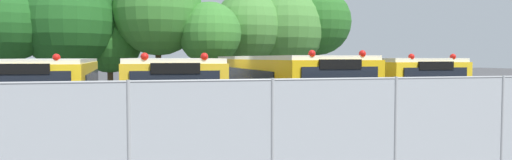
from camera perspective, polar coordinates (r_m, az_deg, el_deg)
ground_plane at (r=16.92m, az=-4.30°, el=-5.48°), size 160.00×160.00×0.00m
school_bus_0 at (r=16.72m, az=-23.49°, el=-1.23°), size 2.73×9.93×2.51m
school_bus_1 at (r=16.33m, az=-11.08°, el=-1.10°), size 2.78×11.73×2.52m
school_bus_2 at (r=17.01m, az=2.38°, el=-0.77°), size 2.74×11.58×2.60m
school_bus_3 at (r=18.77m, az=12.46°, el=-0.62°), size 2.73×9.87×2.53m
tree_0 at (r=26.81m, az=-28.06°, el=5.92°), size 3.70×3.70×5.93m
tree_1 at (r=27.08m, az=-22.01°, el=6.44°), size 5.08×5.08×6.83m
tree_2 at (r=27.54m, az=-17.68°, el=4.45°), size 3.65×3.57×5.14m
tree_3 at (r=26.73m, az=-11.64°, el=8.00°), size 4.92×4.92×7.44m
tree_4 at (r=25.76m, az=-5.91°, el=5.78°), size 3.48×3.45×5.46m
tree_5 at (r=28.31m, az=-0.89°, el=6.43°), size 4.25×4.25×6.39m
tree_6 at (r=29.71m, az=3.94°, el=6.28°), size 4.93×4.89×6.68m
tree_7 at (r=30.57m, az=7.33°, el=7.18°), size 4.29×4.29×6.87m
chainlink_fence at (r=9.09m, az=9.72°, el=-5.89°), size 17.84×0.07×2.04m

